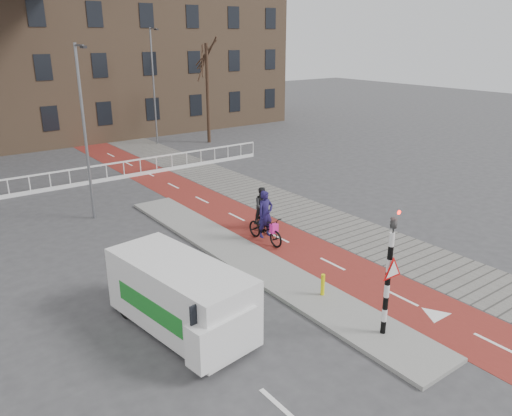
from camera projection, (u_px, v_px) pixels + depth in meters
ground at (344, 300)px, 15.25m from camera, size 120.00×120.00×0.00m
bike_lane at (213, 205)px, 23.68m from camera, size 2.50×60.00×0.01m
sidewalk at (260, 195)px, 25.25m from camera, size 3.00×60.00×0.01m
curb_island at (249, 259)px, 17.87m from camera, size 1.80×16.00×0.12m
traffic_signal at (389, 270)px, 12.72m from camera, size 0.80×0.80×3.68m
bollard at (323, 285)px, 15.19m from camera, size 0.12×0.12×0.68m
cyclist_near at (265, 225)px, 19.25m from camera, size 0.73×2.02×2.08m
cyclist_far at (263, 212)px, 20.51m from camera, size 0.99×1.73×1.81m
van at (180, 295)px, 13.44m from camera, size 2.43×4.74×1.95m
railing at (30, 188)px, 25.24m from camera, size 28.00×0.10×0.99m
tree_right at (208, 94)px, 36.40m from camera, size 0.25×0.25×7.12m
streetlight_near at (85, 135)px, 20.81m from camera, size 0.12×0.12×7.38m
streetlight_right at (154, 88)px, 35.75m from camera, size 0.12×0.12×8.16m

